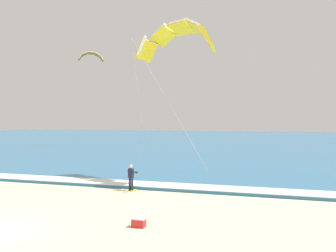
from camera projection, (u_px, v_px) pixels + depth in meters
sea at (232, 140)px, 82.05m from camera, size 200.00×120.00×0.20m
surf_foam at (114, 182)px, 25.87m from camera, size 200.00×2.02×0.04m
surfboard at (131, 190)px, 23.89m from camera, size 0.81×1.47×0.09m
kitesurfer at (131, 176)px, 23.89m from camera, size 0.62×0.61×1.69m
kite_primary at (177, 36)px, 26.88m from camera, size 6.84×5.39×10.55m
kite_distant at (91, 56)px, 61.67m from camera, size 3.85×3.07×1.58m
cooler_box at (139, 222)px, 15.79m from camera, size 0.58×0.38×0.40m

